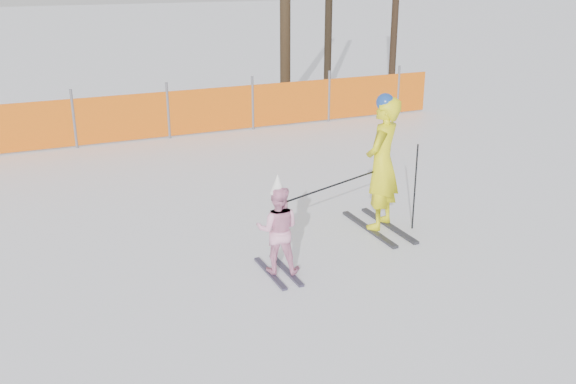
% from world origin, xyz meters
% --- Properties ---
extents(ground, '(120.00, 120.00, 0.00)m').
position_xyz_m(ground, '(0.00, 0.00, 0.00)').
color(ground, white).
rests_on(ground, ground).
extents(adult, '(0.83, 1.44, 2.01)m').
position_xyz_m(adult, '(1.72, 1.06, 1.00)').
color(adult, black).
rests_on(adult, ground).
extents(child, '(0.68, 0.94, 1.31)m').
position_xyz_m(child, '(-0.21, 0.34, 0.60)').
color(child, black).
rests_on(child, ground).
extents(ski_poles, '(2.28, 0.66, 1.28)m').
position_xyz_m(ski_poles, '(1.34, 0.77, 0.80)').
color(ski_poles, black).
rests_on(ski_poles, ground).
extents(safety_fence, '(16.83, 0.06, 1.25)m').
position_xyz_m(safety_fence, '(-1.45, 7.45, 0.56)').
color(safety_fence, '#595960').
rests_on(safety_fence, ground).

